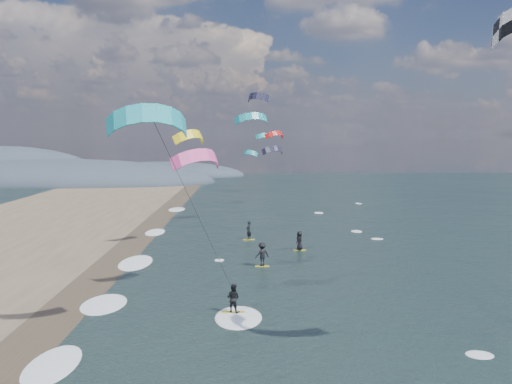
{
  "coord_description": "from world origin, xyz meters",
  "views": [
    {
      "loc": [
        -1.49,
        -18.16,
        10.05
      ],
      "look_at": [
        -1.0,
        12.0,
        7.0
      ],
      "focal_mm": 40.0,
      "sensor_mm": 36.0,
      "label": 1
    }
  ],
  "objects": [
    {
      "name": "wet_sand_strip",
      "position": [
        -12.0,
        10.0,
        0.0
      ],
      "size": [
        3.0,
        240.0,
        0.0
      ],
      "primitive_type": "cube",
      "color": "#382D23",
      "rests_on": "ground"
    },
    {
      "name": "far_kitesurfers",
      "position": [
        0.42,
        28.27,
        0.9
      ],
      "size": [
        5.51,
        12.04,
        1.85
      ],
      "color": "gold",
      "rests_on": "ground"
    },
    {
      "name": "bg_kite_field",
      "position": [
        -0.33,
        55.07,
        10.25
      ],
      "size": [
        13.08,
        74.27,
        8.96
      ],
      "color": "teal",
      "rests_on": "ground"
    },
    {
      "name": "coastal_hills",
      "position": [
        -44.84,
        107.86,
        0.0
      ],
      "size": [
        80.0,
        41.0,
        15.0
      ],
      "color": "#3D4756",
      "rests_on": "ground"
    },
    {
      "name": "shoreline_surf",
      "position": [
        -10.8,
        14.75,
        0.0
      ],
      "size": [
        2.4,
        79.4,
        0.11
      ],
      "color": "white",
      "rests_on": "ground"
    },
    {
      "name": "kitesurfer_near_b",
      "position": [
        -4.59,
        8.97,
        7.59
      ],
      "size": [
        7.01,
        8.56,
        12.17
      ],
      "color": "gold",
      "rests_on": "ground"
    }
  ]
}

